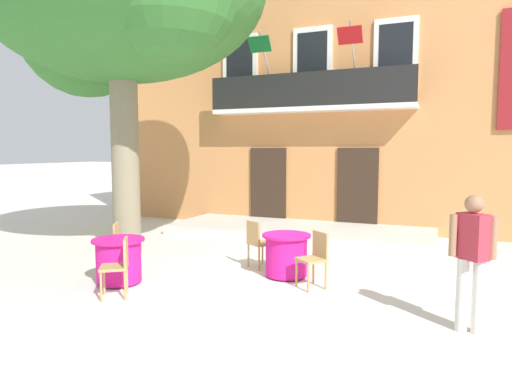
{
  "coord_description": "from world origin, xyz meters",
  "views": [
    {
      "loc": [
        3.04,
        -7.21,
        2.24
      ],
      "look_at": [
        -0.81,
        1.95,
        1.3
      ],
      "focal_mm": 31.25,
      "sensor_mm": 36.0,
      "label": 1
    }
  ],
  "objects_px": {
    "plane_tree": "(119,0)",
    "cafe_chair_near_tree_0": "(122,243)",
    "cafe_table_middle": "(286,255)",
    "pedestrian_near_entrance": "(472,255)",
    "cafe_chair_near_tree_1": "(119,263)",
    "cafe_table_near_tree": "(119,260)",
    "cafe_chair_middle_1": "(315,255)",
    "cafe_chair_middle_0": "(258,241)"
  },
  "relations": [
    {
      "from": "plane_tree",
      "to": "cafe_chair_near_tree_0",
      "type": "relative_size",
      "value": 8.02
    },
    {
      "from": "cafe_table_middle",
      "to": "pedestrian_near_entrance",
      "type": "xyz_separation_m",
      "value": [
        2.86,
        -1.42,
        0.57
      ]
    },
    {
      "from": "cafe_chair_near_tree_0",
      "to": "pedestrian_near_entrance",
      "type": "relative_size",
      "value": 0.53
    },
    {
      "from": "cafe_chair_near_tree_0",
      "to": "cafe_chair_near_tree_1",
      "type": "distance_m",
      "value": 1.51
    },
    {
      "from": "plane_tree",
      "to": "cafe_chair_near_tree_0",
      "type": "distance_m",
      "value": 5.05
    },
    {
      "from": "cafe_table_near_tree",
      "to": "cafe_chair_middle_1",
      "type": "xyz_separation_m",
      "value": [
        3.1,
        1.06,
        0.14
      ]
    },
    {
      "from": "cafe_chair_middle_1",
      "to": "pedestrian_near_entrance",
      "type": "xyz_separation_m",
      "value": [
        2.23,
        -1.01,
        0.44
      ]
    },
    {
      "from": "plane_tree",
      "to": "cafe_chair_middle_1",
      "type": "bearing_deg",
      "value": -9.98
    },
    {
      "from": "pedestrian_near_entrance",
      "to": "cafe_chair_middle_0",
      "type": "bearing_deg",
      "value": 153.86
    },
    {
      "from": "cafe_chair_middle_0",
      "to": "pedestrian_near_entrance",
      "type": "bearing_deg",
      "value": -26.14
    },
    {
      "from": "cafe_table_near_tree",
      "to": "pedestrian_near_entrance",
      "type": "bearing_deg",
      "value": 0.54
    },
    {
      "from": "cafe_table_middle",
      "to": "cafe_chair_middle_1",
      "type": "height_order",
      "value": "cafe_chair_middle_1"
    },
    {
      "from": "cafe_chair_middle_0",
      "to": "cafe_table_middle",
      "type": "bearing_deg",
      "value": -25.08
    },
    {
      "from": "cafe_chair_near_tree_0",
      "to": "cafe_chair_middle_1",
      "type": "height_order",
      "value": "same"
    },
    {
      "from": "cafe_chair_near_tree_0",
      "to": "cafe_table_near_tree",
      "type": "bearing_deg",
      "value": -55.11
    },
    {
      "from": "cafe_chair_middle_0",
      "to": "cafe_chair_middle_1",
      "type": "bearing_deg",
      "value": -29.02
    },
    {
      "from": "plane_tree",
      "to": "cafe_table_near_tree",
      "type": "distance_m",
      "value": 5.45
    },
    {
      "from": "cafe_chair_near_tree_0",
      "to": "cafe_chair_middle_1",
      "type": "distance_m",
      "value": 3.56
    },
    {
      "from": "cafe_table_near_tree",
      "to": "cafe_chair_middle_0",
      "type": "bearing_deg",
      "value": 45.15
    },
    {
      "from": "cafe_chair_near_tree_1",
      "to": "pedestrian_near_entrance",
      "type": "bearing_deg",
      "value": 7.36
    },
    {
      "from": "cafe_table_near_tree",
      "to": "cafe_chair_middle_1",
      "type": "distance_m",
      "value": 3.28
    },
    {
      "from": "cafe_chair_near_tree_0",
      "to": "cafe_table_middle",
      "type": "bearing_deg",
      "value": 16.42
    },
    {
      "from": "cafe_chair_near_tree_0",
      "to": "cafe_chair_near_tree_1",
      "type": "height_order",
      "value": "same"
    },
    {
      "from": "cafe_table_middle",
      "to": "cafe_chair_middle_0",
      "type": "height_order",
      "value": "cafe_chair_middle_0"
    },
    {
      "from": "cafe_table_near_tree",
      "to": "cafe_chair_near_tree_1",
      "type": "distance_m",
      "value": 0.77
    },
    {
      "from": "cafe_chair_near_tree_0",
      "to": "plane_tree",
      "type": "bearing_deg",
      "value": 127.06
    },
    {
      "from": "cafe_chair_near_tree_1",
      "to": "cafe_table_middle",
      "type": "bearing_deg",
      "value": 46.0
    },
    {
      "from": "plane_tree",
      "to": "cafe_table_middle",
      "type": "bearing_deg",
      "value": -5.59
    },
    {
      "from": "cafe_table_near_tree",
      "to": "cafe_chair_near_tree_0",
      "type": "height_order",
      "value": "cafe_chair_near_tree_0"
    },
    {
      "from": "plane_tree",
      "to": "cafe_table_near_tree",
      "type": "height_order",
      "value": "plane_tree"
    },
    {
      "from": "cafe_table_near_tree",
      "to": "cafe_chair_near_tree_1",
      "type": "bearing_deg",
      "value": -49.65
    },
    {
      "from": "cafe_table_near_tree",
      "to": "cafe_table_middle",
      "type": "xyz_separation_m",
      "value": [
        2.46,
        1.47,
        0.0
      ]
    },
    {
      "from": "cafe_chair_near_tree_1",
      "to": "cafe_chair_middle_0",
      "type": "xyz_separation_m",
      "value": [
        1.29,
        2.37,
        0.0
      ]
    },
    {
      "from": "cafe_chair_near_tree_0",
      "to": "cafe_chair_middle_1",
      "type": "relative_size",
      "value": 1.0
    },
    {
      "from": "cafe_table_middle",
      "to": "pedestrian_near_entrance",
      "type": "distance_m",
      "value": 3.25
    },
    {
      "from": "cafe_chair_near_tree_0",
      "to": "cafe_chair_middle_0",
      "type": "height_order",
      "value": "same"
    },
    {
      "from": "plane_tree",
      "to": "cafe_chair_middle_0",
      "type": "distance_m",
      "value": 5.74
    },
    {
      "from": "cafe_table_near_tree",
      "to": "cafe_chair_near_tree_1",
      "type": "relative_size",
      "value": 0.95
    },
    {
      "from": "cafe_table_near_tree",
      "to": "cafe_chair_near_tree_1",
      "type": "xyz_separation_m",
      "value": [
        0.49,
        -0.57,
        0.14
      ]
    },
    {
      "from": "cafe_chair_middle_0",
      "to": "pedestrian_near_entrance",
      "type": "relative_size",
      "value": 0.53
    },
    {
      "from": "cafe_chair_near_tree_1",
      "to": "cafe_table_middle",
      "type": "height_order",
      "value": "cafe_chair_near_tree_1"
    },
    {
      "from": "plane_tree",
      "to": "cafe_chair_near_tree_1",
      "type": "xyz_separation_m",
      "value": [
        1.85,
        -2.42,
        -4.81
      ]
    }
  ]
}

